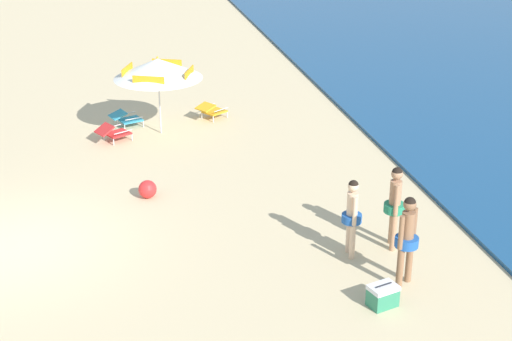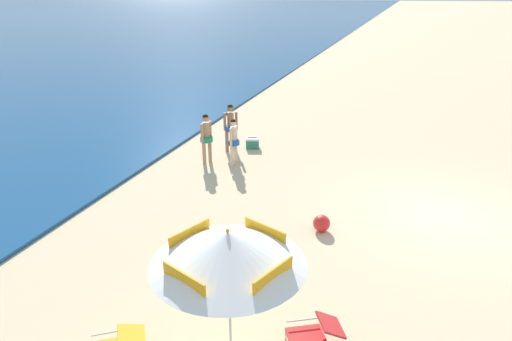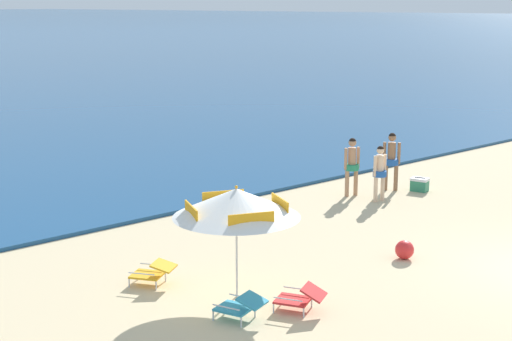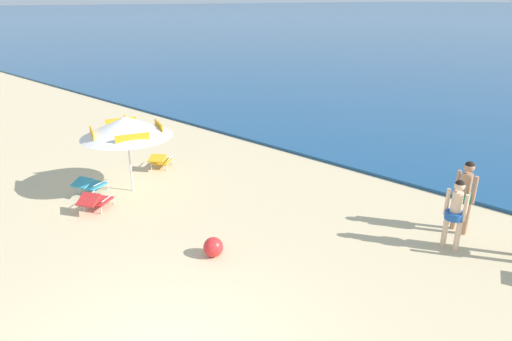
% 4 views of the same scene
% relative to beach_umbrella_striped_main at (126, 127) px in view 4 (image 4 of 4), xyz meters
% --- Properties ---
extents(beach_umbrella_striped_main, '(3.33, 3.33, 2.18)m').
position_rel_beach_umbrella_striped_main_xyz_m(beach_umbrella_striped_main, '(0.00, 0.00, 0.00)').
color(beach_umbrella_striped_main, silver).
rests_on(beach_umbrella_striped_main, ground).
extents(lounge_chair_under_umbrella, '(0.91, 1.00, 0.49)m').
position_rel_beach_umbrella_striped_main_xyz_m(lounge_chair_under_umbrella, '(-0.85, 1.57, -1.57)').
color(lounge_chair_under_umbrella, gold).
rests_on(lounge_chair_under_umbrella, ground).
extents(lounge_chair_beside_umbrella, '(0.79, 0.99, 0.50)m').
position_rel_beach_umbrella_striped_main_xyz_m(lounge_chair_beside_umbrella, '(-0.68, -0.91, -1.57)').
color(lounge_chair_beside_umbrella, teal).
rests_on(lounge_chair_beside_umbrella, ground).
extents(lounge_chair_facing_sea, '(0.88, 1.02, 0.52)m').
position_rel_beach_umbrella_striped_main_xyz_m(lounge_chair_facing_sea, '(0.39, -1.32, -1.57)').
color(lounge_chair_facing_sea, red).
rests_on(lounge_chair_facing_sea, ground).
extents(person_standing_beside, '(0.47, 0.39, 1.59)m').
position_rel_beach_umbrella_striped_main_xyz_m(person_standing_beside, '(7.66, 2.86, -0.93)').
color(person_standing_beside, beige).
rests_on(person_standing_beside, ground).
extents(person_wading_in, '(0.49, 0.42, 1.71)m').
position_rel_beach_umbrella_striped_main_xyz_m(person_wading_in, '(7.52, 3.78, -0.86)').
color(person_wading_in, tan).
rests_on(person_wading_in, ground).
extents(beach_ball, '(0.42, 0.42, 0.42)m').
position_rel_beach_umbrella_striped_main_xyz_m(beach_ball, '(4.16, -0.75, -1.64)').
color(beach_ball, red).
rests_on(beach_ball, ground).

